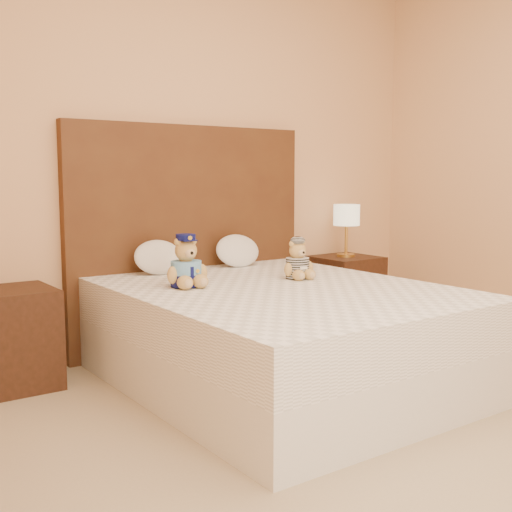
{
  "coord_description": "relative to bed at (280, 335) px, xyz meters",
  "views": [
    {
      "loc": [
        -2.15,
        -1.58,
        1.16
      ],
      "look_at": [
        0.01,
        1.45,
        0.7
      ],
      "focal_mm": 45.0,
      "sensor_mm": 36.0,
      "label": 1
    }
  ],
  "objects": [
    {
      "name": "teddy_prisoner",
      "position": [
        0.26,
        0.17,
        0.39
      ],
      "size": [
        0.23,
        0.22,
        0.24
      ],
      "primitive_type": null,
      "rotation": [
        0.0,
        0.0,
        -0.08
      ],
      "color": "#BB8948",
      "rests_on": "bed"
    },
    {
      "name": "pillow_left",
      "position": [
        -0.33,
        0.83,
        0.39
      ],
      "size": [
        0.33,
        0.21,
        0.23
      ],
      "primitive_type": "ellipsoid",
      "color": "white",
      "rests_on": "bed"
    },
    {
      "name": "nightstand_right",
      "position": [
        1.25,
        0.8,
        -0.0
      ],
      "size": [
        0.45,
        0.45,
        0.55
      ],
      "primitive_type": "cube",
      "color": "#3C1F13",
      "rests_on": "ground"
    },
    {
      "name": "ground",
      "position": [
        0.0,
        -1.2,
        -0.28
      ],
      "size": [
        4.0,
        4.5,
        0.0
      ],
      "primitive_type": "cube",
      "color": "tan",
      "rests_on": "ground"
    },
    {
      "name": "nightstand_left",
      "position": [
        -1.25,
        0.8,
        -0.0
      ],
      "size": [
        0.45,
        0.45,
        0.55
      ],
      "primitive_type": "cube",
      "color": "#3C1F13",
      "rests_on": "ground"
    },
    {
      "name": "bed",
      "position": [
        0.0,
        0.0,
        0.0
      ],
      "size": [
        1.6,
        2.0,
        0.55
      ],
      "color": "white",
      "rests_on": "ground"
    },
    {
      "name": "pillow_right",
      "position": [
        0.27,
        0.83,
        0.39
      ],
      "size": [
        0.34,
        0.22,
        0.24
      ],
      "primitive_type": "ellipsoid",
      "color": "white",
      "rests_on": "bed"
    },
    {
      "name": "room_walls",
      "position": [
        0.0,
        -0.74,
        1.53
      ],
      "size": [
        4.04,
        4.52,
        2.72
      ],
      "color": "#E2AD7B",
      "rests_on": "ground"
    },
    {
      "name": "lamp",
      "position": [
        1.25,
        0.8,
        0.57
      ],
      "size": [
        0.2,
        0.2,
        0.4
      ],
      "color": "gold",
      "rests_on": "nightstand_right"
    },
    {
      "name": "headboard",
      "position": [
        0.0,
        1.01,
        0.47
      ],
      "size": [
        1.75,
        0.08,
        1.5
      ],
      "primitive_type": "cube",
      "color": "#503018",
      "rests_on": "ground"
    },
    {
      "name": "teddy_police",
      "position": [
        -0.43,
        0.31,
        0.42
      ],
      "size": [
        0.27,
        0.26,
        0.29
      ],
      "primitive_type": null,
      "rotation": [
        0.0,
        0.0,
        -0.07
      ],
      "color": "#BB8948",
      "rests_on": "bed"
    }
  ]
}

